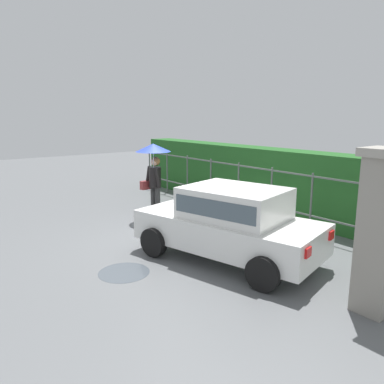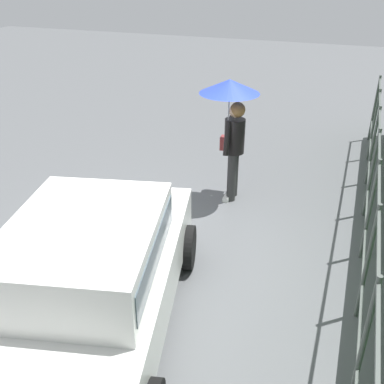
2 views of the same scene
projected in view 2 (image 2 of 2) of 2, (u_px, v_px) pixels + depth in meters
ground_plane at (159, 259)px, 6.21m from camera, size 40.00×40.00×0.00m
car at (92, 272)px, 4.65m from camera, size 3.99×2.55×1.48m
pedestrian at (231, 113)px, 7.12m from camera, size 0.96×0.96×2.10m
fence_section at (368, 258)px, 4.84m from camera, size 12.56×0.05×1.50m
puddle_near at (2, 258)px, 6.23m from camera, size 0.95×0.95×0.00m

